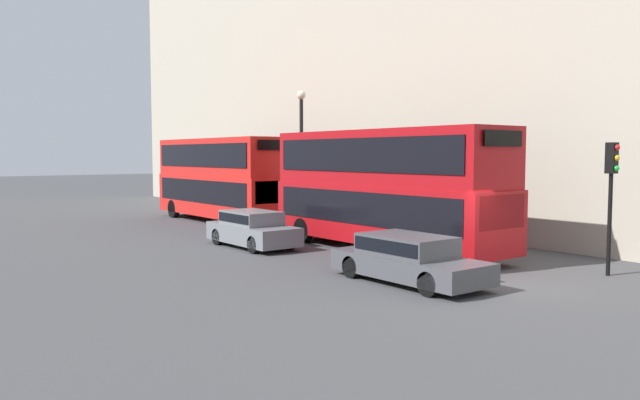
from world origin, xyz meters
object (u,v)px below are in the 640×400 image
Objects in this scene: car_dark_sedan at (408,257)px; traffic_light at (612,180)px; bus_leading at (385,185)px; pedestrian at (290,208)px; bus_second_in_queue at (222,176)px; car_hatchback at (252,228)px.

car_dark_sedan is 6.45m from traffic_light.
traffic_light is (1.99, -7.44, 0.37)m from bus_leading.
bus_leading is 7.71m from traffic_light.
bus_leading is at bearing -103.44° from pedestrian.
car_dark_sedan is (-3.40, -17.11, -1.70)m from bus_second_in_queue.
traffic_light is at bearing -27.88° from car_dark_sedan.
traffic_light is 2.26× the size of pedestrian.
bus_second_in_queue reaches higher than pedestrian.
car_hatchback is at bearing -134.52° from pedestrian.
bus_second_in_queue is 17.52m from car_dark_sedan.
car_dark_sedan is 1.09× the size of car_hatchback.
bus_second_in_queue is 6.01× the size of pedestrian.
pedestrian reaches higher than car_hatchback.
bus_leading is 5.99× the size of pedestrian.
car_hatchback is 12.59m from traffic_light.
pedestrian is at bearing 76.56° from bus_leading.
traffic_light is (5.39, -11.19, 2.07)m from car_hatchback.
car_hatchback is (-3.40, -8.77, -1.67)m from bus_second_in_queue.
bus_leading is 2.21× the size of car_dark_sedan.
bus_leading is at bearing 105.01° from traffic_light.
pedestrian is at bearing -52.84° from bus_second_in_queue.
traffic_light reaches higher than car_hatchback.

